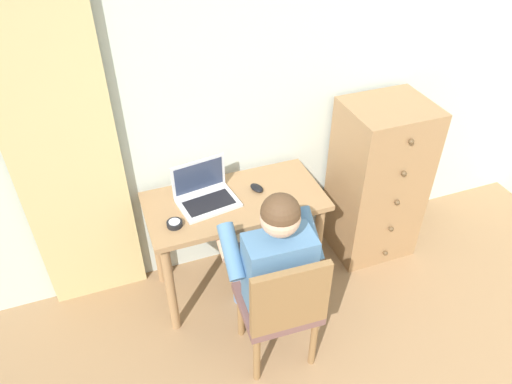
# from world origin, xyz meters

# --- Properties ---
(wall_back) EXTENTS (4.80, 0.05, 2.50)m
(wall_back) POSITION_xyz_m (0.00, 2.20, 1.25)
(wall_back) COLOR silver
(wall_back) RESTS_ON ground_plane
(curtain_panel) EXTENTS (0.59, 0.03, 2.26)m
(curtain_panel) POSITION_xyz_m (-1.26, 2.13, 1.13)
(curtain_panel) COLOR #CCB77A
(curtain_panel) RESTS_ON ground_plane
(desk) EXTENTS (1.08, 0.53, 0.75)m
(desk) POSITION_xyz_m (-0.37, 1.86, 0.62)
(desk) COLOR #9E754C
(desk) RESTS_ON ground_plane
(dresser) EXTENTS (0.55, 0.50, 1.16)m
(dresser) POSITION_xyz_m (0.67, 1.91, 0.58)
(dresser) COLOR #9E754C
(dresser) RESTS_ON ground_plane
(chair) EXTENTS (0.44, 0.42, 0.86)m
(chair) POSITION_xyz_m (-0.32, 1.22, 0.48)
(chair) COLOR brown
(chair) RESTS_ON ground_plane
(person_seated) EXTENTS (0.54, 0.60, 1.18)m
(person_seated) POSITION_xyz_m (-0.32, 1.40, 0.66)
(person_seated) COLOR #6B84AD
(person_seated) RESTS_ON ground_plane
(laptop) EXTENTS (0.37, 0.30, 0.24)m
(laptop) POSITION_xyz_m (-0.54, 1.91, 0.80)
(laptop) COLOR silver
(laptop) RESTS_ON desk
(computer_mouse) EXTENTS (0.09, 0.11, 0.03)m
(computer_mouse) POSITION_xyz_m (-0.22, 1.90, 0.76)
(computer_mouse) COLOR black
(computer_mouse) RESTS_ON desk
(desk_clock) EXTENTS (0.09, 0.09, 0.03)m
(desk_clock) POSITION_xyz_m (-0.77, 1.75, 0.76)
(desk_clock) COLOR black
(desk_clock) RESTS_ON desk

